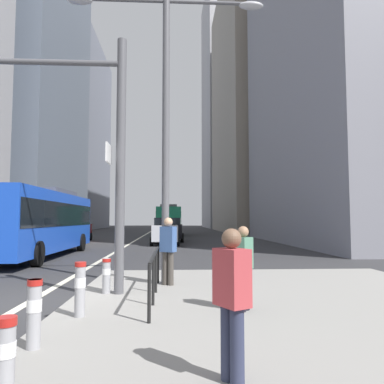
# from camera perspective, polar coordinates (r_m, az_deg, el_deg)

# --- Properties ---
(ground_plane) EXTENTS (160.00, 160.00, 0.00)m
(ground_plane) POSITION_cam_1_polar(r_m,az_deg,el_deg) (28.92, -9.40, -7.75)
(ground_plane) COLOR #303033
(median_island) EXTENTS (9.00, 10.00, 0.15)m
(median_island) POSITION_cam_1_polar(r_m,az_deg,el_deg) (8.22, 14.08, -16.48)
(median_island) COLOR gray
(median_island) RESTS_ON ground
(lane_centre_line) EXTENTS (0.20, 80.00, 0.01)m
(lane_centre_line) POSITION_cam_1_polar(r_m,az_deg,el_deg) (38.86, -7.76, -6.82)
(lane_centre_line) COLOR beige
(lane_centre_line) RESTS_ON ground
(office_tower_left_mid) EXTENTS (12.83, 21.03, 49.65)m
(office_tower_left_mid) POSITION_cam_1_polar(r_m,az_deg,el_deg) (55.17, -24.76, 20.86)
(office_tower_left_mid) COLOR slate
(office_tower_left_mid) RESTS_ON ground
(office_tower_left_far) EXTENTS (10.54, 24.75, 35.27)m
(office_tower_left_far) POSITION_cam_1_polar(r_m,az_deg,el_deg) (75.75, -17.80, 8.09)
(office_tower_left_far) COLOR slate
(office_tower_left_far) RESTS_ON ground
(office_tower_right_near) EXTENTS (11.21, 22.61, 33.60)m
(office_tower_right_near) POSITION_cam_1_polar(r_m,az_deg,el_deg) (34.81, 22.38, 21.62)
(office_tower_right_near) COLOR gray
(office_tower_right_near) RESTS_ON ground
(office_tower_right_mid) EXTENTS (13.15, 25.76, 37.92)m
(office_tower_right_mid) POSITION_cam_1_polar(r_m,az_deg,el_deg) (58.95, 10.95, 12.81)
(office_tower_right_mid) COLOR gray
(office_tower_right_mid) RESTS_ON ground
(office_tower_right_far) EXTENTS (13.27, 20.87, 53.20)m
(office_tower_right_far) POSITION_cam_1_polar(r_m,az_deg,el_deg) (85.39, 6.59, 12.74)
(office_tower_right_far) COLOR #9E9EA3
(office_tower_right_far) RESTS_ON ground
(city_bus_blue_oncoming) EXTENTS (2.71, 11.14, 3.40)m
(city_bus_blue_oncoming) POSITION_cam_1_polar(r_m,az_deg,el_deg) (19.69, -22.23, -3.87)
(city_bus_blue_oncoming) COLOR blue
(city_bus_blue_oncoming) RESTS_ON ground
(city_bus_red_receding) EXTENTS (2.78, 11.18, 3.40)m
(city_bus_red_receding) POSITION_cam_1_polar(r_m,az_deg,el_deg) (42.85, -3.61, -4.15)
(city_bus_red_receding) COLOR #198456
(city_bus_red_receding) RESTS_ON ground
(car_oncoming_mid) EXTENTS (2.15, 4.24, 1.94)m
(car_oncoming_mid) POSITION_cam_1_polar(r_m,az_deg,el_deg) (32.89, -17.35, -5.45)
(car_oncoming_mid) COLOR maroon
(car_oncoming_mid) RESTS_ON ground
(car_receding_near) EXTENTS (2.15, 4.19, 1.94)m
(car_receding_near) POSITION_cam_1_polar(r_m,az_deg,el_deg) (31.18, -3.15, -5.72)
(car_receding_near) COLOR black
(car_receding_near) RESTS_ON ground
(car_receding_far) EXTENTS (2.05, 4.28, 1.94)m
(car_receding_far) POSITION_cam_1_polar(r_m,az_deg,el_deg) (27.32, -4.11, -5.93)
(car_receding_far) COLOR silver
(car_receding_far) RESTS_ON ground
(car_oncoming_far) EXTENTS (2.15, 4.14, 1.94)m
(car_oncoming_far) POSITION_cam_1_polar(r_m,az_deg,el_deg) (28.60, -18.78, -5.65)
(car_oncoming_far) COLOR #B2A899
(car_oncoming_far) RESTS_ON ground
(traffic_signal_gantry) EXTENTS (6.38, 0.65, 6.00)m
(traffic_signal_gantry) POSITION_cam_1_polar(r_m,az_deg,el_deg) (9.65, -23.63, 9.85)
(traffic_signal_gantry) COLOR #515156
(traffic_signal_gantry) RESTS_ON median_island
(street_lamp_post) EXTENTS (5.50, 0.32, 8.00)m
(street_lamp_post) POSITION_cam_1_polar(r_m,az_deg,el_deg) (10.68, -3.98, 14.62)
(street_lamp_post) COLOR #56565B
(street_lamp_post) RESTS_ON median_island
(bollard_front) EXTENTS (0.20, 0.20, 0.78)m
(bollard_front) POSITION_cam_1_polar(r_m,az_deg,el_deg) (4.19, -26.58, -21.24)
(bollard_front) COLOR #99999E
(bollard_front) RESTS_ON median_island
(bollard_left) EXTENTS (0.20, 0.20, 0.90)m
(bollard_left) POSITION_cam_1_polar(r_m,az_deg,el_deg) (5.59, -22.89, -16.22)
(bollard_left) COLOR #99999E
(bollard_left) RESTS_ON median_island
(bollard_right) EXTENTS (0.20, 0.20, 0.94)m
(bollard_right) POSITION_cam_1_polar(r_m,az_deg,el_deg) (7.04, -16.67, -13.58)
(bollard_right) COLOR #99999E
(bollard_right) RESTS_ON median_island
(bollard_back) EXTENTS (0.20, 0.20, 0.79)m
(bollard_back) POSITION_cam_1_polar(r_m,az_deg,el_deg) (9.01, -12.89, -12.05)
(bollard_back) COLOR #99999E
(bollard_back) RESTS_ON median_island
(pedestrian_railing) EXTENTS (0.06, 3.90, 0.98)m
(pedestrian_railing) POSITION_cam_1_polar(r_m,az_deg,el_deg) (8.27, -5.70, -10.97)
(pedestrian_railing) COLOR black
(pedestrian_railing) RESTS_ON median_island
(pedestrian_waiting) EXTENTS (0.45, 0.40, 1.74)m
(pedestrian_waiting) POSITION_cam_1_polar(r_m,az_deg,el_deg) (9.85, -3.66, -8.39)
(pedestrian_waiting) COLOR #423D38
(pedestrian_waiting) RESTS_ON median_island
(pedestrian_walking) EXTENTS (0.39, 0.45, 1.60)m
(pedestrian_walking) POSITION_cam_1_polar(r_m,az_deg,el_deg) (4.13, 6.10, -15.55)
(pedestrian_walking) COLOR #2D334C
(pedestrian_walking) RESTS_ON median_island
(pedestrian_far) EXTENTS (0.42, 0.45, 1.57)m
(pedestrian_far) POSITION_cam_1_polar(r_m,az_deg,el_deg) (7.21, 7.83, -10.79)
(pedestrian_far) COLOR black
(pedestrian_far) RESTS_ON median_island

